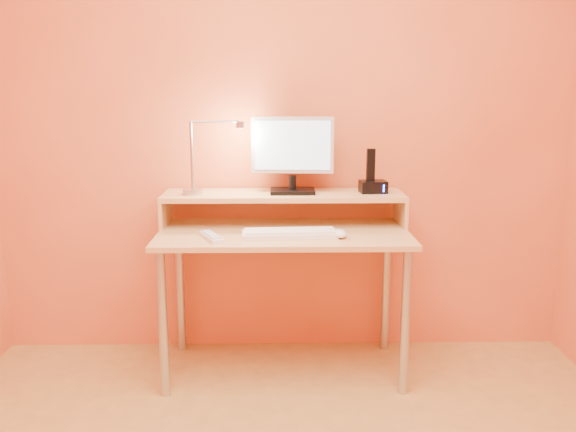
{
  "coord_description": "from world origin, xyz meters",
  "views": [
    {
      "loc": [
        -0.03,
        -1.65,
        1.4
      ],
      "look_at": [
        0.02,
        1.13,
        0.8
      ],
      "focal_mm": 37.8,
      "sensor_mm": 36.0,
      "label": 1
    }
  ],
  "objects_px": {
    "monitor_panel": "(293,145)",
    "mouse": "(340,233)",
    "phone_dock": "(373,187)",
    "lamp_base": "(193,192)",
    "remote_control": "(211,237)",
    "keyboard": "(290,234)"
  },
  "relations": [
    {
      "from": "lamp_base",
      "to": "phone_dock",
      "type": "relative_size",
      "value": 0.77
    },
    {
      "from": "monitor_panel",
      "to": "lamp_base",
      "type": "distance_m",
      "value": 0.54
    },
    {
      "from": "monitor_panel",
      "to": "phone_dock",
      "type": "height_order",
      "value": "monitor_panel"
    },
    {
      "from": "monitor_panel",
      "to": "mouse",
      "type": "relative_size",
      "value": 3.75
    },
    {
      "from": "keyboard",
      "to": "mouse",
      "type": "height_order",
      "value": "mouse"
    },
    {
      "from": "lamp_base",
      "to": "mouse",
      "type": "bearing_deg",
      "value": -19.69
    },
    {
      "from": "phone_dock",
      "to": "remote_control",
      "type": "xyz_separation_m",
      "value": [
        -0.78,
        -0.3,
        -0.18
      ]
    },
    {
      "from": "phone_dock",
      "to": "keyboard",
      "type": "xyz_separation_m",
      "value": [
        -0.42,
        -0.26,
        -0.18
      ]
    },
    {
      "from": "phone_dock",
      "to": "monitor_panel",
      "type": "bearing_deg",
      "value": 174.06
    },
    {
      "from": "lamp_base",
      "to": "keyboard",
      "type": "bearing_deg",
      "value": -26.03
    },
    {
      "from": "lamp_base",
      "to": "keyboard",
      "type": "height_order",
      "value": "lamp_base"
    },
    {
      "from": "keyboard",
      "to": "mouse",
      "type": "distance_m",
      "value": 0.23
    },
    {
      "from": "lamp_base",
      "to": "mouse",
      "type": "relative_size",
      "value": 0.92
    },
    {
      "from": "monitor_panel",
      "to": "phone_dock",
      "type": "distance_m",
      "value": 0.45
    },
    {
      "from": "mouse",
      "to": "remote_control",
      "type": "height_order",
      "value": "mouse"
    },
    {
      "from": "lamp_base",
      "to": "remote_control",
      "type": "xyz_separation_m",
      "value": [
        0.12,
        -0.27,
        -0.16
      ]
    },
    {
      "from": "phone_dock",
      "to": "mouse",
      "type": "xyz_separation_m",
      "value": [
        -0.19,
        -0.28,
        -0.17
      ]
    },
    {
      "from": "lamp_base",
      "to": "keyboard",
      "type": "relative_size",
      "value": 0.23
    },
    {
      "from": "monitor_panel",
      "to": "phone_dock",
      "type": "bearing_deg",
      "value": 2.59
    },
    {
      "from": "remote_control",
      "to": "monitor_panel",
      "type": "bearing_deg",
      "value": 15.76
    },
    {
      "from": "lamp_base",
      "to": "mouse",
      "type": "distance_m",
      "value": 0.76
    },
    {
      "from": "monitor_panel",
      "to": "mouse",
      "type": "height_order",
      "value": "monitor_panel"
    }
  ]
}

